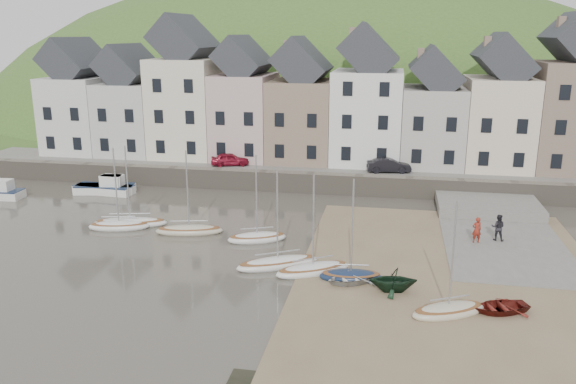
% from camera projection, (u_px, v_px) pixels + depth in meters
% --- Properties ---
extents(ground, '(160.00, 160.00, 0.00)m').
position_uv_depth(ground, '(270.00, 263.00, 36.37)').
color(ground, '#423D34').
rests_on(ground, ground).
extents(quay_land, '(90.00, 30.00, 1.50)m').
position_uv_depth(quay_land, '(329.00, 152.00, 66.49)').
color(quay_land, '#3B5E25').
rests_on(quay_land, ground).
extents(quay_street, '(70.00, 7.00, 0.10)m').
position_uv_depth(quay_street, '(316.00, 167.00, 55.38)').
color(quay_street, slate).
rests_on(quay_street, quay_land).
extents(seawall, '(70.00, 1.20, 1.80)m').
position_uv_depth(seawall, '(310.00, 183.00, 52.24)').
color(seawall, slate).
rests_on(seawall, ground).
extents(beach, '(18.00, 26.00, 0.06)m').
position_uv_depth(beach, '(451.00, 275.00, 34.41)').
color(beach, '#766448').
rests_on(beach, ground).
extents(slipway, '(8.00, 18.00, 0.12)m').
position_uv_depth(slipway, '(499.00, 235.00, 41.27)').
color(slipway, slate).
rests_on(slipway, ground).
extents(hillside, '(134.40, 84.00, 84.00)m').
position_uv_depth(hillside, '(317.00, 226.00, 98.89)').
color(hillside, '#3B5E25').
rests_on(hillside, ground).
extents(townhouse_terrace, '(61.05, 8.00, 13.93)m').
position_uv_depth(townhouse_terrace, '(339.00, 103.00, 56.86)').
color(townhouse_terrace, silver).
rests_on(townhouse_terrace, quay_land).
extents(sailboat_0, '(5.71, 2.68, 6.32)m').
position_uv_depth(sailboat_0, '(130.00, 222.00, 43.30)').
color(sailboat_0, white).
rests_on(sailboat_0, ground).
extents(sailboat_1, '(4.70, 2.55, 6.32)m').
position_uv_depth(sailboat_1, '(119.00, 225.00, 42.58)').
color(sailboat_1, white).
rests_on(sailboat_1, ground).
extents(sailboat_2, '(5.07, 2.55, 6.32)m').
position_uv_depth(sailboat_2, '(189.00, 230.00, 41.62)').
color(sailboat_2, beige).
rests_on(sailboat_2, ground).
extents(sailboat_3, '(4.39, 2.96, 6.32)m').
position_uv_depth(sailboat_3, '(257.00, 237.00, 40.09)').
color(sailboat_3, white).
rests_on(sailboat_3, ground).
extents(sailboat_4, '(5.34, 3.91, 6.32)m').
position_uv_depth(sailboat_4, '(278.00, 263.00, 35.67)').
color(sailboat_4, white).
rests_on(sailboat_4, ground).
extents(sailboat_5, '(3.83, 1.90, 6.32)m').
position_uv_depth(sailboat_5, '(351.00, 276.00, 33.75)').
color(sailboat_5, '#152542').
rests_on(sailboat_5, ground).
extents(sailboat_6, '(4.82, 3.73, 6.32)m').
position_uv_depth(sailboat_6, '(313.00, 269.00, 34.70)').
color(sailboat_6, white).
rests_on(sailboat_6, ground).
extents(sailboat_7, '(4.35, 3.23, 6.32)m').
position_uv_depth(sailboat_7, '(448.00, 310.00, 29.55)').
color(sailboat_7, beige).
rests_on(sailboat_7, ground).
extents(motorboat_0, '(5.49, 2.71, 1.70)m').
position_uv_depth(motorboat_0, '(106.00, 187.00, 52.06)').
color(motorboat_0, white).
rests_on(motorboat_0, ground).
extents(motorboat_2, '(5.58, 2.20, 1.70)m').
position_uv_depth(motorboat_2, '(106.00, 187.00, 51.96)').
color(motorboat_2, white).
rests_on(motorboat_2, ground).
extents(rowboat_white, '(3.65, 3.37, 0.62)m').
position_uv_depth(rowboat_white, '(351.00, 278.00, 33.23)').
color(rowboat_white, silver).
rests_on(rowboat_white, beach).
extents(rowboat_green, '(2.96, 2.65, 1.39)m').
position_uv_depth(rowboat_green, '(393.00, 280.00, 32.02)').
color(rowboat_green, black).
rests_on(rowboat_green, beach).
extents(rowboat_red, '(3.52, 3.03, 0.61)m').
position_uv_depth(rowboat_red, '(500.00, 307.00, 29.72)').
color(rowboat_red, maroon).
rests_on(rowboat_red, beach).
extents(person_red, '(0.76, 0.61, 1.81)m').
position_uv_depth(person_red, '(477.00, 230.00, 39.32)').
color(person_red, maroon).
rests_on(person_red, slipway).
extents(person_dark, '(1.02, 0.86, 1.86)m').
position_uv_depth(person_dark, '(498.00, 227.00, 39.75)').
color(person_dark, black).
rests_on(person_dark, slipway).
extents(car_left, '(3.91, 2.52, 1.24)m').
position_uv_depth(car_left, '(230.00, 159.00, 55.72)').
color(car_left, maroon).
rests_on(car_left, quay_street).
extents(car_right, '(4.16, 1.97, 1.32)m').
position_uv_depth(car_right, '(389.00, 165.00, 53.02)').
color(car_right, black).
rests_on(car_right, quay_street).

